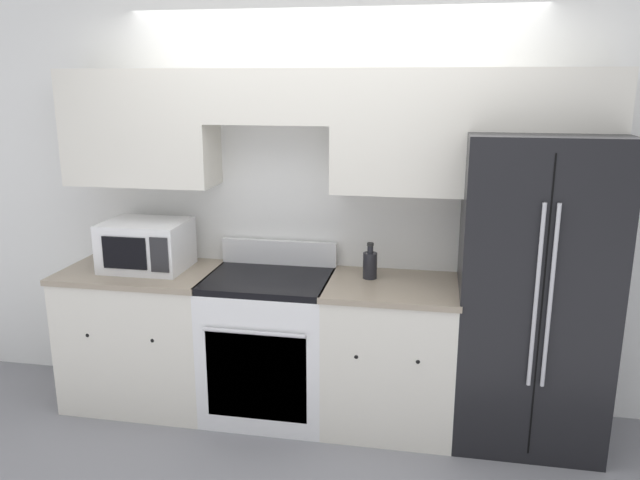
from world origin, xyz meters
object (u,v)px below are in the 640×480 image
oven_range (269,345)px  microwave (146,245)px  bottle (370,264)px  refrigerator (531,289)px

oven_range → microwave: microwave is taller
oven_range → bottle: bottle is taller
microwave → oven_range: bearing=-2.5°
microwave → refrigerator: bearing=0.8°
oven_range → bottle: 0.82m
refrigerator → bottle: size_ratio=8.12×
refrigerator → oven_range: bearing=-177.5°
refrigerator → microwave: size_ratio=3.50×
microwave → bottle: size_ratio=2.32×
oven_range → refrigerator: (1.56, 0.07, 0.44)m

